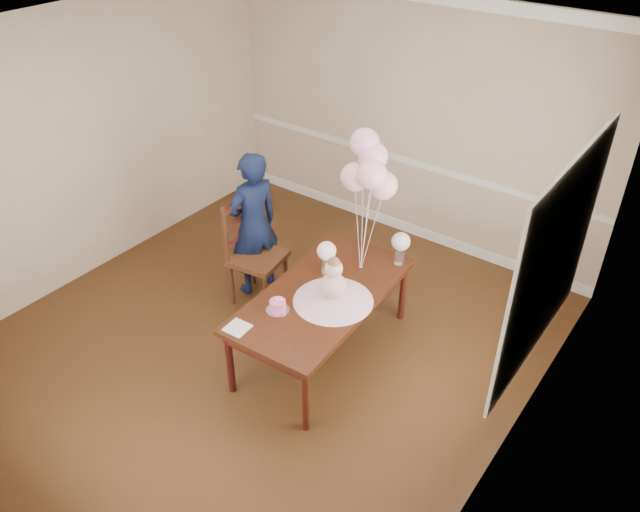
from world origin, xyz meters
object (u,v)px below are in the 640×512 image
(woman, at_px, (253,225))
(birthday_cake, at_px, (278,305))
(dining_table_top, at_px, (323,295))
(dining_chair_seat, at_px, (258,258))

(woman, bearing_deg, birthday_cake, 66.40)
(dining_table_top, distance_m, dining_chair_seat, 1.02)
(birthday_cake, height_order, woman, woman)
(dining_table_top, height_order, woman, woman)
(dining_chair_seat, relative_size, woman, 0.32)
(dining_chair_seat, height_order, woman, woman)
(birthday_cake, bearing_deg, dining_table_top, 69.29)
(dining_table_top, relative_size, birthday_cake, 13.33)
(birthday_cake, relative_size, dining_chair_seat, 0.28)
(dining_table_top, xyz_separation_m, dining_chair_seat, (-0.98, 0.26, -0.16))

